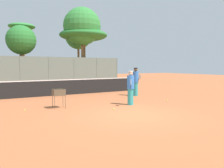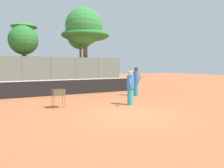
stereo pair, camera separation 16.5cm
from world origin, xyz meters
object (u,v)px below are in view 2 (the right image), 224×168
Objects in this scene: tennis_net at (72,87)px; player_white_outfit at (136,81)px; player_red_cap at (130,87)px; ball_cart at (58,94)px.

player_white_outfit reaches higher than tennis_net.
ball_cart is at bearing -73.67° from player_red_cap.
tennis_net is 6.26× the size of player_red_cap.
player_white_outfit reaches higher than player_red_cap.
player_red_cap is 1.93× the size of ball_cart.
tennis_net is 5.54m from player_red_cap.
player_white_outfit is 1.08× the size of player_red_cap.
tennis_net is 12.08× the size of ball_cart.
tennis_net is at bearing -133.77° from player_red_cap.
tennis_net reaches higher than ball_cart.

